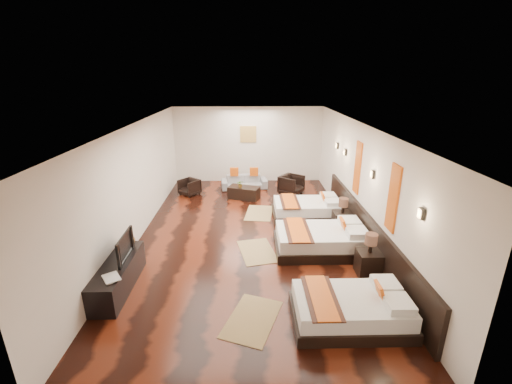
{
  "coord_description": "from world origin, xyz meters",
  "views": [
    {
      "loc": [
        0.0,
        -7.85,
        3.92
      ],
      "look_at": [
        0.19,
        0.23,
        1.1
      ],
      "focal_mm": 23.85,
      "sensor_mm": 36.0,
      "label": 1
    }
  ],
  "objects_px": {
    "armchair_right": "(291,185)",
    "coffee_table": "(244,193)",
    "table_plant": "(240,184)",
    "nightstand_b": "(342,219)",
    "sofa": "(244,182)",
    "bed_far": "(308,209)",
    "armchair_left": "(189,187)",
    "tv_console": "(118,276)",
    "tv": "(121,247)",
    "nightstand_a": "(369,260)",
    "figurine": "(128,239)",
    "bed_near": "(352,309)",
    "bed_mid": "(322,240)",
    "book": "(104,281)"
  },
  "relations": [
    {
      "from": "armchair_right",
      "to": "coffee_table",
      "type": "xyz_separation_m",
      "value": [
        -1.62,
        -0.43,
        -0.13
      ]
    },
    {
      "from": "armchair_right",
      "to": "table_plant",
      "type": "xyz_separation_m",
      "value": [
        -1.74,
        -0.5,
        0.2
      ]
    },
    {
      "from": "nightstand_b",
      "to": "table_plant",
      "type": "height_order",
      "value": "nightstand_b"
    },
    {
      "from": "sofa",
      "to": "table_plant",
      "type": "bearing_deg",
      "value": -103.14
    },
    {
      "from": "bed_far",
      "to": "armchair_left",
      "type": "xyz_separation_m",
      "value": [
        -3.71,
        2.0,
        0.02
      ]
    },
    {
      "from": "bed_far",
      "to": "tv_console",
      "type": "height_order",
      "value": "bed_far"
    },
    {
      "from": "tv",
      "to": "armchair_right",
      "type": "distance_m",
      "value": 6.53
    },
    {
      "from": "nightstand_a",
      "to": "tv_console",
      "type": "relative_size",
      "value": 0.51
    },
    {
      "from": "nightstand_b",
      "to": "armchair_left",
      "type": "distance_m",
      "value": 5.32
    },
    {
      "from": "figurine",
      "to": "armchair_left",
      "type": "height_order",
      "value": "figurine"
    },
    {
      "from": "tv_console",
      "to": "figurine",
      "type": "relative_size",
      "value": 5.85
    },
    {
      "from": "figurine",
      "to": "nightstand_b",
      "type": "bearing_deg",
      "value": 19.78
    },
    {
      "from": "table_plant",
      "to": "sofa",
      "type": "bearing_deg",
      "value": 84.25
    },
    {
      "from": "nightstand_b",
      "to": "sofa",
      "type": "bearing_deg",
      "value": 126.26
    },
    {
      "from": "coffee_table",
      "to": "table_plant",
      "type": "xyz_separation_m",
      "value": [
        -0.11,
        -0.07,
        0.32
      ]
    },
    {
      "from": "bed_near",
      "to": "bed_mid",
      "type": "xyz_separation_m",
      "value": [
        0.0,
        2.42,
        0.03
      ]
    },
    {
      "from": "figurine",
      "to": "nightstand_a",
      "type": "bearing_deg",
      "value": -3.55
    },
    {
      "from": "bed_mid",
      "to": "book",
      "type": "height_order",
      "value": "bed_mid"
    },
    {
      "from": "bed_far",
      "to": "armchair_left",
      "type": "height_order",
      "value": "bed_far"
    },
    {
      "from": "sofa",
      "to": "armchair_right",
      "type": "distance_m",
      "value": 1.74
    },
    {
      "from": "bed_near",
      "to": "tv_console",
      "type": "height_order",
      "value": "bed_near"
    },
    {
      "from": "tv_console",
      "to": "tv",
      "type": "bearing_deg",
      "value": 74.46
    },
    {
      "from": "armchair_right",
      "to": "bed_near",
      "type": "bearing_deg",
      "value": -140.28
    },
    {
      "from": "bed_mid",
      "to": "armchair_right",
      "type": "relative_size",
      "value": 2.95
    },
    {
      "from": "table_plant",
      "to": "tv",
      "type": "bearing_deg",
      "value": -114.89
    },
    {
      "from": "tv",
      "to": "book",
      "type": "height_order",
      "value": "tv"
    },
    {
      "from": "tv",
      "to": "bed_near",
      "type": "bearing_deg",
      "value": -107.4
    },
    {
      "from": "figurine",
      "to": "armchair_left",
      "type": "distance_m",
      "value": 4.72
    },
    {
      "from": "bed_far",
      "to": "figurine",
      "type": "distance_m",
      "value": 5.0
    },
    {
      "from": "bed_near",
      "to": "book",
      "type": "height_order",
      "value": "bed_near"
    },
    {
      "from": "book",
      "to": "nightstand_b",
      "type": "bearing_deg",
      "value": 31.73
    },
    {
      "from": "bed_near",
      "to": "tv",
      "type": "height_order",
      "value": "tv"
    },
    {
      "from": "tv_console",
      "to": "book",
      "type": "relative_size",
      "value": 5.25
    },
    {
      "from": "tv_console",
      "to": "nightstand_b",
      "type": "bearing_deg",
      "value": 26.48
    },
    {
      "from": "sofa",
      "to": "armchair_right",
      "type": "height_order",
      "value": "armchair_right"
    },
    {
      "from": "bed_near",
      "to": "tv",
      "type": "bearing_deg",
      "value": 163.72
    },
    {
      "from": "tv_console",
      "to": "table_plant",
      "type": "height_order",
      "value": "table_plant"
    },
    {
      "from": "bed_mid",
      "to": "armchair_right",
      "type": "xyz_separation_m",
      "value": [
        -0.23,
        3.99,
        0.05
      ]
    },
    {
      "from": "bed_mid",
      "to": "bed_far",
      "type": "height_order",
      "value": "bed_mid"
    },
    {
      "from": "armchair_left",
      "to": "coffee_table",
      "type": "relative_size",
      "value": 0.6
    },
    {
      "from": "tv_console",
      "to": "armchair_left",
      "type": "distance_m",
      "value": 5.39
    },
    {
      "from": "sofa",
      "to": "table_plant",
      "type": "height_order",
      "value": "table_plant"
    },
    {
      "from": "coffee_table",
      "to": "book",
      "type": "bearing_deg",
      "value": -112.9
    },
    {
      "from": "bed_mid",
      "to": "sofa",
      "type": "bearing_deg",
      "value": 111.86
    },
    {
      "from": "bed_mid",
      "to": "coffee_table",
      "type": "distance_m",
      "value": 4.02
    },
    {
      "from": "figurine",
      "to": "tv_console",
      "type": "bearing_deg",
      "value": -90.0
    },
    {
      "from": "coffee_table",
      "to": "nightstand_b",
      "type": "bearing_deg",
      "value": -43.82
    },
    {
      "from": "nightstand_a",
      "to": "nightstand_b",
      "type": "xyz_separation_m",
      "value": [
        0.0,
        2.08,
        -0.0
      ]
    },
    {
      "from": "nightstand_a",
      "to": "tv",
      "type": "xyz_separation_m",
      "value": [
        -4.89,
        -0.2,
        0.48
      ]
    },
    {
      "from": "book",
      "to": "bed_near",
      "type": "bearing_deg",
      "value": -5.92
    }
  ]
}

